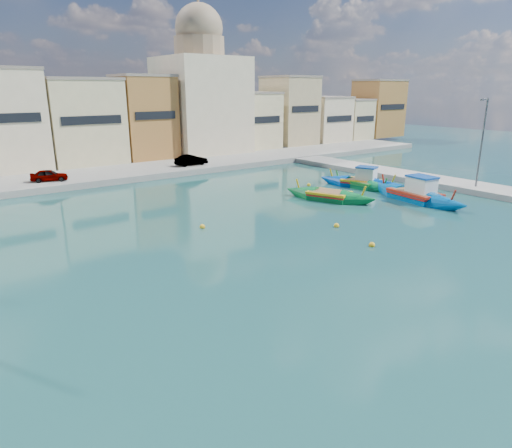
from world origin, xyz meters
name	(u,v)px	position (x,y,z in m)	size (l,w,h in m)	color
ground	(416,252)	(0.00, 0.00, 0.00)	(160.00, 160.00, 0.00)	#174546
north_quay	(162,169)	(0.00, 32.00, 0.30)	(80.00, 8.00, 0.60)	gray
north_townhouses	(182,119)	(6.68, 39.36, 5.00)	(83.20, 7.87, 10.19)	beige
church_block	(201,91)	(10.00, 40.00, 8.41)	(10.00, 10.00, 19.10)	beige
quay_street_lamp	(481,142)	(17.44, 6.00, 4.34)	(1.18, 0.16, 8.00)	#595B60
parked_cars	(55,175)	(-11.38, 30.50, 1.16)	(30.14, 2.26, 1.19)	#4C1919
luzzu_turquoise_cabin	(415,196)	(10.47, 7.30, 0.39)	(3.59, 10.30, 3.24)	#0056A2
luzzu_blue_cabin	(361,183)	(11.17, 13.49, 0.36)	(4.97, 8.43, 2.93)	#0043A9
luzzu_cyan_mid	(360,185)	(10.88, 13.41, 0.23)	(2.27, 7.63, 2.23)	#0A703C
luzzu_green	(329,197)	(5.01, 11.62, 0.27)	(4.85, 8.23, 2.53)	#0A6E31
mooring_buoys	(374,222)	(2.62, 5.10, 0.08)	(22.56, 23.60, 0.36)	yellow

